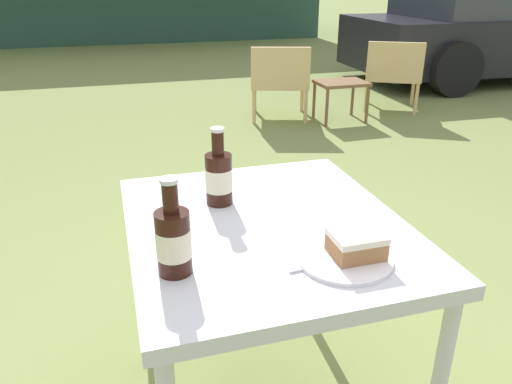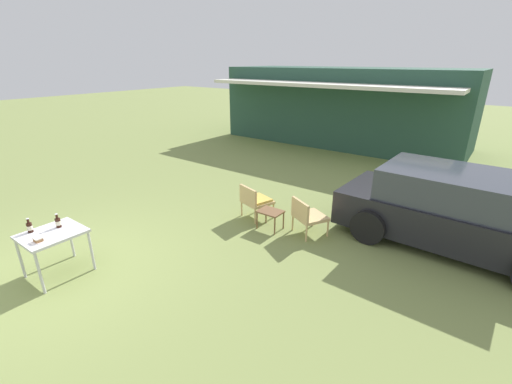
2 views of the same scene
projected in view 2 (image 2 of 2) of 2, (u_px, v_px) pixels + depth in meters
name	position (u px, v px, depth m)	size (l,w,h in m)	color
ground_plane	(61.00, 273.00, 5.54)	(60.00, 60.00, 0.00)	olive
cabin_building	(344.00, 106.00, 13.84)	(9.38, 4.50, 2.94)	#284C3D
parked_car	(454.00, 211.00, 6.18)	(4.10, 2.09, 1.40)	black
wicker_chair_cushioned	(255.00, 200.00, 7.35)	(0.70, 0.69, 0.74)	tan
wicker_chair_plain	(307.00, 215.00, 6.63)	(0.76, 0.75, 0.74)	tan
garden_side_table	(270.00, 213.00, 6.88)	(0.48, 0.37, 0.39)	brown
patio_table	(52.00, 237.00, 5.30)	(0.75, 0.86, 0.74)	silver
cake_on_plate	(38.00, 240.00, 5.01)	(0.23, 0.23, 0.07)	white
cola_bottle_near	(58.00, 222.00, 5.42)	(0.08, 0.08, 0.23)	black
cola_bottle_far	(30.00, 227.00, 5.26)	(0.08, 0.08, 0.23)	black
fork	(35.00, 240.00, 5.05)	(0.18, 0.02, 0.01)	silver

